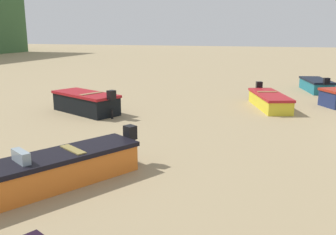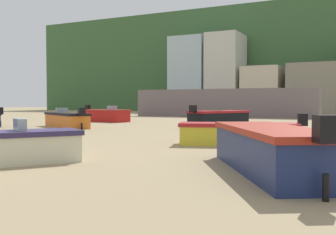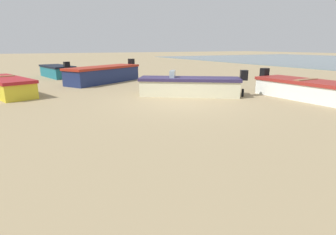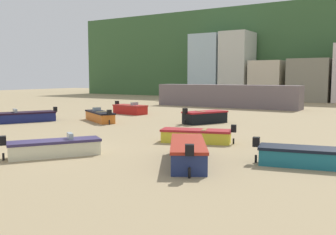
# 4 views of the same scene
# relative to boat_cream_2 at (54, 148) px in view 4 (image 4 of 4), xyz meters

# --- Properties ---
(ground_plane) EXTENTS (160.00, 160.00, 0.00)m
(ground_plane) POSITION_rel_boat_cream_2_xyz_m (-0.92, 0.96, -0.39)
(ground_plane) COLOR #9D8862
(headland_hill) EXTENTS (90.00, 32.00, 15.63)m
(headland_hill) POSITION_rel_boat_cream_2_xyz_m (-0.92, 66.96, 7.42)
(headland_hill) COLOR #3A5F35
(headland_hill) RESTS_ON ground
(harbor_pier) EXTENTS (17.69, 2.40, 2.69)m
(harbor_pier) POSITION_rel_boat_cream_2_xyz_m (-4.88, 30.96, 0.95)
(harbor_pier) COLOR slate
(harbor_pier) RESTS_ON ground
(townhouse_far_left) EXTENTS (5.16, 6.88, 10.72)m
(townhouse_far_left) POSITION_rel_boat_cream_2_xyz_m (-15.34, 48.40, 4.97)
(townhouse_far_left) COLOR #AAC2CD
(townhouse_far_left) RESTS_ON ground
(townhouse_left) EXTENTS (4.44, 5.65, 10.86)m
(townhouse_left) POSITION_rel_boat_cream_2_xyz_m (-10.19, 47.78, 5.04)
(townhouse_left) COLOR beige
(townhouse_left) RESTS_ON ground
(townhouse_centre_left) EXTENTS (4.91, 5.75, 6.12)m
(townhouse_centre_left) POSITION_rel_boat_cream_2_xyz_m (-4.97, 47.83, 2.67)
(townhouse_centre_left) COLOR beige
(townhouse_centre_left) RESTS_ON ground
(townhouse_centre_right) EXTENTS (5.87, 5.84, 6.28)m
(townhouse_centre_right) POSITION_rel_boat_cream_2_xyz_m (1.32, 47.88, 2.75)
(townhouse_centre_right) COLOR gray
(townhouse_centre_right) RESTS_ON ground
(boat_cream_2) EXTENTS (3.29, 4.06, 1.08)m
(boat_cream_2) POSITION_rel_boat_cream_2_xyz_m (0.00, 0.00, 0.00)
(boat_cream_2) COLOR beige
(boat_cream_2) RESTS_ON ground
(boat_teal_3) EXTENTS (3.77, 2.00, 1.09)m
(boat_teal_3) POSITION_rel_boat_cream_2_xyz_m (10.06, 3.99, 0.00)
(boat_teal_3) COLOR #1D6A7C
(boat_teal_3) RESTS_ON ground
(boat_red_4) EXTENTS (3.86, 2.00, 1.21)m
(boat_red_4) POSITION_rel_boat_cream_2_xyz_m (-9.44, 18.01, 0.07)
(boat_red_4) COLOR red
(boat_red_4) RESTS_ON ground
(boat_black_5) EXTENTS (2.84, 3.84, 1.27)m
(boat_black_5) POSITION_rel_boat_cream_2_xyz_m (0.20, 15.03, 0.09)
(boat_black_5) COLOR black
(boat_black_5) RESTS_ON ground
(boat_orange_6) EXTENTS (4.51, 3.33, 1.14)m
(boat_orange_6) POSITION_rel_boat_cream_2_xyz_m (-7.65, 11.62, 0.03)
(boat_orange_6) COLOR orange
(boat_orange_6) RESTS_ON ground
(boat_yellow_7) EXTENTS (4.17, 2.38, 1.05)m
(boat_yellow_7) POSITION_rel_boat_cream_2_xyz_m (3.81, 6.74, -0.01)
(boat_yellow_7) COLOR gold
(boat_yellow_7) RESTS_ON ground
(boat_navy_8) EXTENTS (3.58, 4.85, 1.12)m
(boat_navy_8) POSITION_rel_boat_cream_2_xyz_m (-12.56, 8.23, 0.02)
(boat_navy_8) COLOR navy
(boat_navy_8) RESTS_ON ground
(boat_navy_9) EXTENTS (3.58, 4.75, 1.23)m
(boat_navy_9) POSITION_rel_boat_cream_2_xyz_m (5.88, 1.98, 0.07)
(boat_navy_9) COLOR navy
(boat_navy_9) RESTS_ON ground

